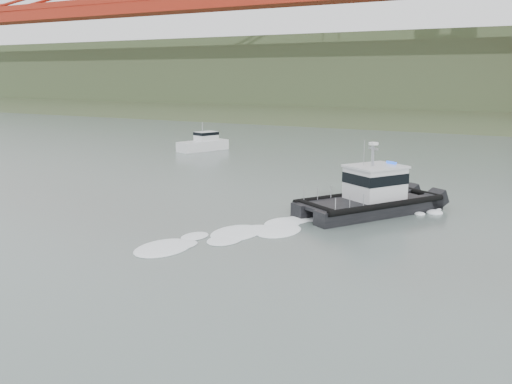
# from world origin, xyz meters

# --- Properties ---
(ground) EXTENTS (400.00, 400.00, 0.00)m
(ground) POSITION_xyz_m (0.00, 0.00, 0.00)
(ground) COLOR #51615B
(ground) RESTS_ON ground
(headlands) EXTENTS (500.00, 105.36, 27.12)m
(headlands) POSITION_xyz_m (0.00, 125.50, 7.05)
(headlands) COLOR #364729
(headlands) RESTS_ON ground
(patrol_boat) EXTENTS (8.06, 10.27, 4.77)m
(patrol_boat) POSITION_xyz_m (4.86, 15.83, 1.19)
(patrol_boat) COLOR black
(patrol_boat) RESTS_ON ground
(motorboat) EXTENTS (3.93, 6.65, 3.47)m
(motorboat) POSITION_xyz_m (-22.43, 36.62, 0.87)
(motorboat) COLOR silver
(motorboat) RESTS_ON ground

